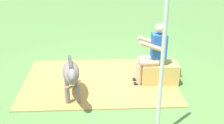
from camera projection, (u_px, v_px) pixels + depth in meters
The scene contains 7 objects.
ground_plane at pixel (106, 82), 6.14m from camera, with size 24.00×24.00×0.00m, color #568442.
hay_patch at pixel (100, 81), 6.16m from camera, with size 3.30×2.31×0.02m, color #AD8C47.
hay_bale at pixel (159, 73), 6.01m from camera, with size 0.79×0.42×0.46m, color tan.
person_seated at pixel (153, 51), 5.80m from camera, with size 0.66×0.41×1.34m.
pony_standing at pixel (71, 74), 5.28m from camera, with size 0.43×1.34×0.90m.
soda_bottle at pixel (180, 72), 6.32m from camera, with size 0.07×0.07×0.25m.
tent_pole_left at pixel (162, 65), 3.89m from camera, with size 0.06×0.06×2.52m, color silver.
Camera 1 is at (0.14, 5.45, 2.85)m, focal length 44.52 mm.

